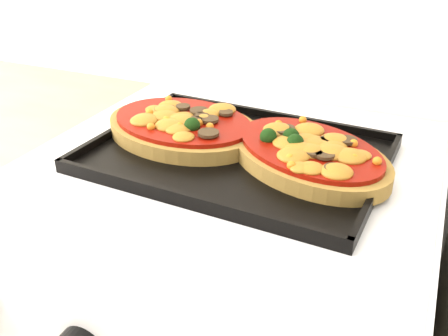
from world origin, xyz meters
The scene contains 3 objects.
baking_tray centered at (-0.02, 1.72, 0.92)m, with size 0.42×0.31×0.02m, color black.
pizza_left centered at (-0.13, 1.74, 0.94)m, with size 0.26×0.19×0.04m, color olive, non-canonical shape.
pizza_right centered at (0.08, 1.73, 0.94)m, with size 0.26×0.17×0.04m, color olive, non-canonical shape.
Camera 1 is at (0.23, 1.11, 1.25)m, focal length 40.00 mm.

